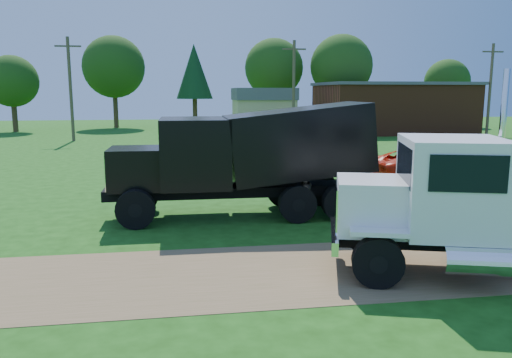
{
  "coord_description": "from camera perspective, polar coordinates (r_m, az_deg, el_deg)",
  "views": [
    {
      "loc": [
        -4.65,
        -11.26,
        4.29
      ],
      "look_at": [
        -2.32,
        3.97,
        1.6
      ],
      "focal_mm": 35.0,
      "sensor_mm": 36.0,
      "label": 1
    }
  ],
  "objects": [
    {
      "name": "ground",
      "position": [
        12.91,
        13.14,
        -9.77
      ],
      "size": [
        140.0,
        140.0,
        0.0
      ],
      "primitive_type": "plane",
      "color": "#1B480F",
      "rests_on": "ground"
    },
    {
      "name": "dirt_track",
      "position": [
        12.91,
        13.14,
        -9.74
      ],
      "size": [
        120.0,
        4.2,
        0.01
      ],
      "primitive_type": "cube",
      "color": "brown",
      "rests_on": "ground"
    },
    {
      "name": "white_semi_tractor",
      "position": [
        12.57,
        21.73,
        -2.94
      ],
      "size": [
        8.15,
        4.62,
        4.83
      ],
      "rotation": [
        0.0,
        0.0,
        -0.29
      ],
      "color": "black",
      "rests_on": "ground"
    },
    {
      "name": "black_dump_truck",
      "position": [
        17.25,
        -0.67,
        2.86
      ],
      "size": [
        9.13,
        2.86,
        3.95
      ],
      "rotation": [
        0.0,
        0.0,
        -0.01
      ],
      "color": "black",
      "rests_on": "ground"
    },
    {
      "name": "orange_pickup",
      "position": [
        25.42,
        18.96,
        1.47
      ],
      "size": [
        5.98,
        3.25,
        1.59
      ],
      "primitive_type": "imported",
      "rotation": [
        0.0,
        0.0,
        1.68
      ],
      "color": "red",
      "rests_on": "ground"
    },
    {
      "name": "spectator_a",
      "position": [
        14.18,
        26.42,
        -4.59
      ],
      "size": [
        0.83,
        0.86,
        1.99
      ],
      "primitive_type": "imported",
      "rotation": [
        0.0,
        0.0,
        0.88
      ],
      "color": "#999999",
      "rests_on": "ground"
    },
    {
      "name": "spectator_b",
      "position": [
        17.36,
        5.48,
        -1.72
      ],
      "size": [
        0.95,
        0.84,
        1.61
      ],
      "primitive_type": "imported",
      "rotation": [
        0.0,
        0.0,
        3.5
      ],
      "color": "#999999",
      "rests_on": "ground"
    },
    {
      "name": "brick_building",
      "position": [
        56.06,
        15.28,
        7.89
      ],
      "size": [
        15.4,
        10.4,
        5.3
      ],
      "color": "brown",
      "rests_on": "ground"
    },
    {
      "name": "tan_shed",
      "position": [
        52.01,
        0.88,
        7.85
      ],
      "size": [
        6.2,
        5.4,
        4.7
      ],
      "color": "tan",
      "rests_on": "ground"
    },
    {
      "name": "utility_poles",
      "position": [
        47.47,
        4.33,
        10.39
      ],
      "size": [
        42.2,
        0.28,
        9.0
      ],
      "color": "#4B392A",
      "rests_on": "ground"
    },
    {
      "name": "tree_row",
      "position": [
        62.2,
        -1.34,
        12.32
      ],
      "size": [
        57.01,
        12.14,
        11.26
      ],
      "color": "#3A2D17",
      "rests_on": "ground"
    }
  ]
}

